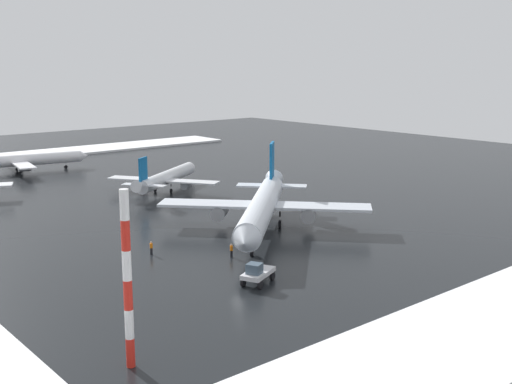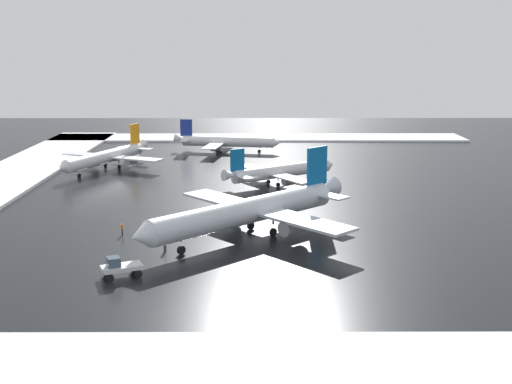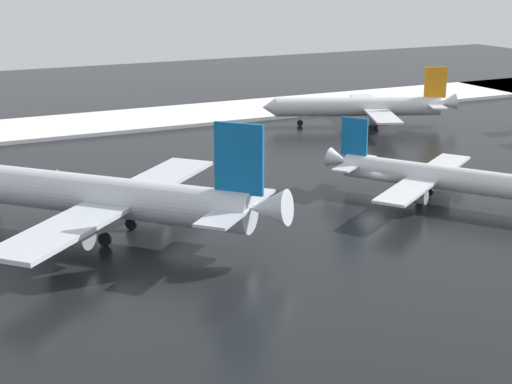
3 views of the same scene
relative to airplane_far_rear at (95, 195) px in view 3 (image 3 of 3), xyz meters
The scene contains 6 objects.
ground_plane 28.48m from the airplane_far_rear, behind, with size 240.00×240.00×0.00m, color black.
snow_bank_far 56.05m from the airplane_far_rear, 120.26° to the right, with size 152.00×16.00×0.54m, color white.
airplane_far_rear is the anchor object (origin of this frame).
airplane_parked_starboard 34.28m from the airplane_far_rear, behind, with size 19.51×22.70×7.68m.
airplane_distant_tail 57.32m from the airplane_far_rear, 147.71° to the right, with size 27.50×23.34×8.63m.
ground_crew_near_tug 18.10m from the airplane_far_rear, 91.77° to the right, with size 0.36×0.36×1.71m.
Camera 3 is at (44.59, 63.68, 23.18)m, focal length 55.00 mm.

